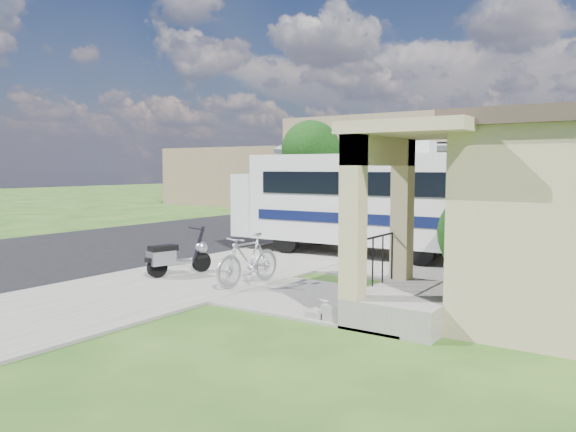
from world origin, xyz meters
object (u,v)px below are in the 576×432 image
Objects in this scene: scooter at (175,257)px; garden_hose at (389,294)px; van at (368,196)px; shrub at (488,230)px; bicycle at (248,262)px; pickup_truck at (316,207)px; motorhome at (360,199)px.

garden_hose is at bearing 25.67° from scooter.
van reaches higher than scooter.
shrub is 1.38× the size of bicycle.
bicycle is 0.36× the size of pickup_truck.
pickup_truck is (-4.32, 13.59, 0.23)m from scooter.
scooter is at bearing -113.35° from motorhome.
van is (-5.20, 21.11, 0.43)m from scooter.
shrub is 6.54× the size of garden_hose.
shrub reaches higher than garden_hose.
motorhome is 1.48× the size of pickup_truck.
bicycle is (0.04, -5.52, -1.15)m from motorhome.
bicycle is at bearing -81.09° from van.
bicycle is (2.15, 0.12, 0.06)m from scooter.
van is 16.15× the size of garden_hose.
shrub is at bearing -67.68° from van.
pickup_truck is at bearing 126.13° from motorhome.
motorhome is at bearing 123.05° from garden_hose.
motorhome is at bearing 85.42° from scooter.
shrub is 2.59m from garden_hose.
motorhome reaches higher than scooter.
van is at bearing 119.76° from scooter.
shrub is 21.98m from van.
bicycle is 22.24m from van.
scooter is at bearing -170.25° from garden_hose.
motorhome is 5.49m from shrub.
bicycle is at bearing -165.86° from garden_hose.
bicycle is at bearing -92.44° from motorhome.
motorhome is at bearing 146.48° from shrub.
shrub is at bearing 37.35° from scooter.
shrub is at bearing 131.51° from pickup_truck.
garden_hose is (9.52, -12.70, -0.65)m from pickup_truck.
bicycle is 4.73× the size of garden_hose.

